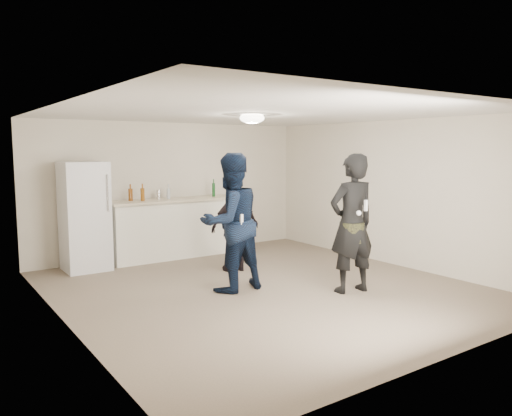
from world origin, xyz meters
TOP-DOWN VIEW (x-y plane):
  - floor at (0.00, 0.00)m, footprint 6.00×6.00m
  - ceiling at (0.00, 0.00)m, footprint 6.00×6.00m
  - wall_back at (0.00, 3.00)m, footprint 6.00×0.00m
  - wall_front at (0.00, -3.00)m, footprint 6.00×0.00m
  - wall_left at (-2.75, 0.00)m, footprint 0.00×6.00m
  - wall_right at (2.75, 0.00)m, footprint 0.00×6.00m
  - counter at (-0.04, 2.67)m, footprint 2.60×0.56m
  - counter_top at (-0.04, 2.67)m, footprint 2.68×0.64m
  - fridge at (-1.79, 2.60)m, footprint 0.70×0.70m
  - fridge_handle at (-1.51, 2.23)m, footprint 0.02×0.02m
  - ceiling_dome at (0.00, 0.30)m, footprint 0.36×0.36m
  - shaker at (-0.38, 2.80)m, footprint 0.08×0.08m
  - man at (-0.45, 0.18)m, footprint 1.00×0.81m
  - woman at (0.90, -0.84)m, footprint 0.77×0.57m
  - camo_shorts at (0.90, -0.84)m, footprint 0.34×0.34m
  - spectator at (0.21, 1.10)m, footprint 0.87×0.40m
  - remote_man at (-0.45, -0.10)m, footprint 0.04×0.04m
  - nunchuk_man at (-0.33, -0.07)m, footprint 0.07×0.07m
  - remote_woman at (0.90, -1.09)m, footprint 0.04×0.04m
  - nunchuk_woman at (0.80, -1.06)m, footprint 0.07×0.07m
  - bottle_cluster at (-0.37, 2.72)m, footprint 1.70×0.18m

SIDE VIEW (x-z plane):
  - floor at x=0.00m, z-range 0.00..0.00m
  - counter at x=-0.04m, z-range 0.00..1.05m
  - spectator at x=0.21m, z-range 0.00..1.46m
  - camo_shorts at x=0.90m, z-range 0.71..0.99m
  - fridge at x=-1.79m, z-range 0.00..1.80m
  - woman at x=0.90m, z-range 0.00..1.94m
  - man at x=-0.45m, z-range 0.00..1.95m
  - nunchuk_man at x=-0.33m, z-range 0.95..1.01m
  - remote_man at x=-0.45m, z-range 0.98..1.12m
  - counter_top at x=-0.04m, z-range 1.05..1.09m
  - nunchuk_woman at x=0.80m, z-range 1.11..1.18m
  - shaker at x=-0.38m, z-range 1.09..1.26m
  - bottle_cluster at x=-0.37m, z-range 1.07..1.33m
  - wall_back at x=0.00m, z-range -1.75..4.25m
  - wall_front at x=0.00m, z-range -1.75..4.25m
  - wall_left at x=-2.75m, z-range -1.75..4.25m
  - wall_right at x=2.75m, z-range -1.75..4.25m
  - remote_woman at x=0.90m, z-range 1.18..1.32m
  - fridge_handle at x=-1.51m, z-range 1.00..1.60m
  - ceiling_dome at x=0.00m, z-range 2.37..2.53m
  - ceiling at x=0.00m, z-range 2.50..2.50m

